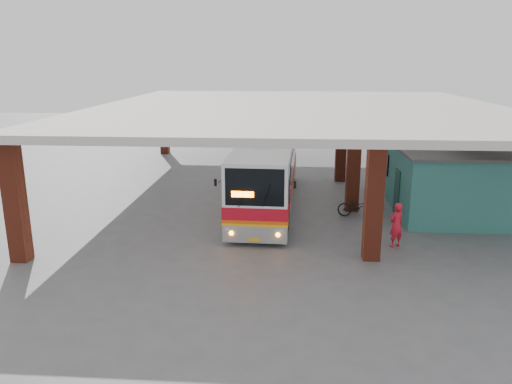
{
  "coord_description": "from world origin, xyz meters",
  "views": [
    {
      "loc": [
        0.03,
        -20.06,
        6.99
      ],
      "look_at": [
        -1.36,
        0.0,
        1.62
      ],
      "focal_mm": 35.0,
      "sensor_mm": 36.0,
      "label": 1
    }
  ],
  "objects_px": {
    "coach_bus": "(267,171)",
    "pedestrian": "(396,225)",
    "red_chair": "(372,186)",
    "motorcycle": "(358,207)"
  },
  "relations": [
    {
      "from": "pedestrian",
      "to": "red_chair",
      "type": "height_order",
      "value": "pedestrian"
    },
    {
      "from": "pedestrian",
      "to": "red_chair",
      "type": "relative_size",
      "value": 2.44
    },
    {
      "from": "coach_bus",
      "to": "pedestrian",
      "type": "bearing_deg",
      "value": -44.12
    },
    {
      "from": "coach_bus",
      "to": "motorcycle",
      "type": "xyz_separation_m",
      "value": [
        4.23,
        -1.72,
        -1.24
      ]
    },
    {
      "from": "motorcycle",
      "to": "pedestrian",
      "type": "bearing_deg",
      "value": -155.38
    },
    {
      "from": "coach_bus",
      "to": "red_chair",
      "type": "xyz_separation_m",
      "value": [
        5.6,
        2.96,
        -1.4
      ]
    },
    {
      "from": "motorcycle",
      "to": "red_chair",
      "type": "relative_size",
      "value": 2.62
    },
    {
      "from": "motorcycle",
      "to": "red_chair",
      "type": "height_order",
      "value": "motorcycle"
    },
    {
      "from": "pedestrian",
      "to": "red_chair",
      "type": "xyz_separation_m",
      "value": [
        0.43,
        8.33,
        -0.54
      ]
    },
    {
      "from": "pedestrian",
      "to": "red_chair",
      "type": "bearing_deg",
      "value": -125.99
    }
  ]
}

